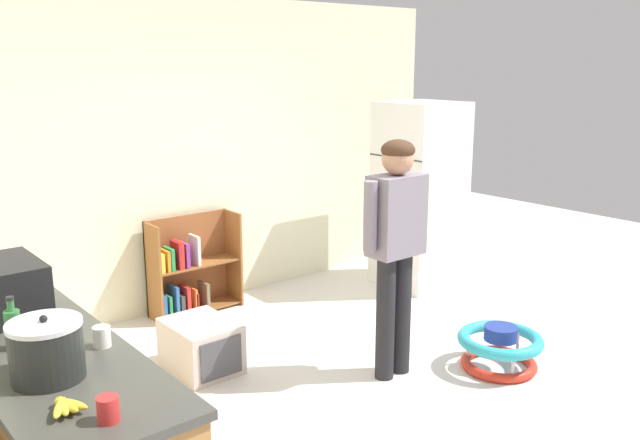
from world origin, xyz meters
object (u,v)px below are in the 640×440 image
at_px(refrigerator, 419,195).
at_px(pet_carrier, 201,346).
at_px(kitchen_counter, 47,431).
at_px(crock_pot, 46,350).
at_px(banana_bunch, 65,406).
at_px(green_glass_bottle, 13,328).
at_px(standing_person, 396,236).
at_px(bookshelf, 188,272).
at_px(white_cup, 102,337).
at_px(microwave, 2,289).
at_px(red_cup, 108,409).
at_px(baby_walker, 500,348).

xyz_separation_m(refrigerator, pet_carrier, (-2.64, -0.36, -0.71)).
height_order(kitchen_counter, crock_pot, crock_pot).
height_order(refrigerator, pet_carrier, refrigerator).
distance_m(banana_bunch, green_glass_bottle, 0.71).
height_order(kitchen_counter, refrigerator, refrigerator).
bearing_deg(standing_person, bookshelf, 104.53).
height_order(standing_person, white_cup, standing_person).
bearing_deg(banana_bunch, crock_pot, 81.99).
xyz_separation_m(crock_pot, green_glass_bottle, (-0.02, 0.39, -0.02)).
xyz_separation_m(standing_person, crock_pot, (-2.43, -0.41, 0.01)).
distance_m(bookshelf, microwave, 2.51).
relative_size(crock_pot, red_cup, 3.11).
distance_m(standing_person, green_glass_bottle, 2.45).
height_order(kitchen_counter, standing_person, standing_person).
bearing_deg(green_glass_bottle, pet_carrier, 32.93).
bearing_deg(standing_person, microwave, 169.47).
xyz_separation_m(pet_carrier, green_glass_bottle, (-1.45, -0.94, 0.82)).
bearing_deg(kitchen_counter, refrigerator, 17.98).
xyz_separation_m(kitchen_counter, standing_person, (2.35, 0.02, 0.56)).
relative_size(kitchen_counter, white_cup, 22.06).
distance_m(kitchen_counter, microwave, 0.75).
bearing_deg(refrigerator, green_glass_bottle, -162.42).
height_order(crock_pot, white_cup, crock_pot).
relative_size(kitchen_counter, microwave, 4.37).
relative_size(microwave, banana_bunch, 3.03).
relative_size(kitchen_counter, crock_pot, 7.09).
xyz_separation_m(bookshelf, pet_carrier, (-0.49, -1.07, -0.19)).
xyz_separation_m(baby_walker, red_cup, (-3.03, -0.47, 0.79)).
distance_m(microwave, white_cup, 0.73).
relative_size(standing_person, green_glass_bottle, 6.74).
xyz_separation_m(kitchen_counter, refrigerator, (3.99, 1.30, 0.44)).
relative_size(standing_person, red_cup, 17.46).
bearing_deg(microwave, white_cup, -71.47).
bearing_deg(refrigerator, standing_person, -142.14).
bearing_deg(bookshelf, kitchen_counter, -132.48).
bearing_deg(crock_pot, baby_walker, -0.20).
relative_size(microwave, crock_pot, 1.62).
distance_m(refrigerator, baby_walker, 2.10).
bearing_deg(banana_bunch, red_cup, -58.25).
bearing_deg(baby_walker, crock_pot, 179.80).
height_order(microwave, red_cup, microwave).
relative_size(green_glass_bottle, red_cup, 2.59).
distance_m(standing_person, banana_bunch, 2.58).
height_order(microwave, banana_bunch, microwave).
distance_m(bookshelf, white_cup, 2.82).
height_order(kitchen_counter, banana_bunch, banana_bunch).
bearing_deg(bookshelf, refrigerator, -18.21).
xyz_separation_m(kitchen_counter, microwave, (-0.02, 0.46, 0.59)).
bearing_deg(kitchen_counter, red_cup, -91.53).
relative_size(standing_person, baby_walker, 2.75).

